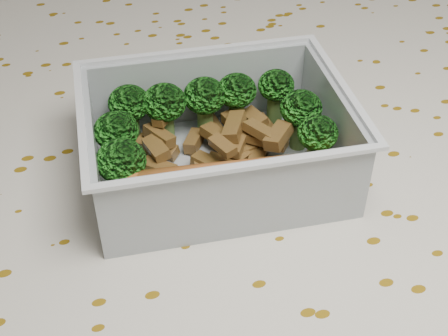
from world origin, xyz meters
name	(u,v)px	position (x,y,z in m)	size (l,w,h in m)	color
dining_table	(225,266)	(0.00, 0.00, 0.67)	(1.40, 0.90, 0.75)	brown
tablecloth	(226,224)	(0.00, 0.00, 0.72)	(1.46, 0.96, 0.19)	beige
lunch_container	(217,149)	(0.00, 0.02, 0.78)	(0.20, 0.17, 0.07)	#B3BDC2
broccoli_florets	(201,116)	(-0.01, 0.04, 0.79)	(0.17, 0.11, 0.05)	#608C3F
meat_pile	(218,143)	(0.00, 0.03, 0.77)	(0.12, 0.08, 0.03)	olive
sausage	(235,181)	(0.00, -0.02, 0.78)	(0.16, 0.05, 0.03)	#B15E29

